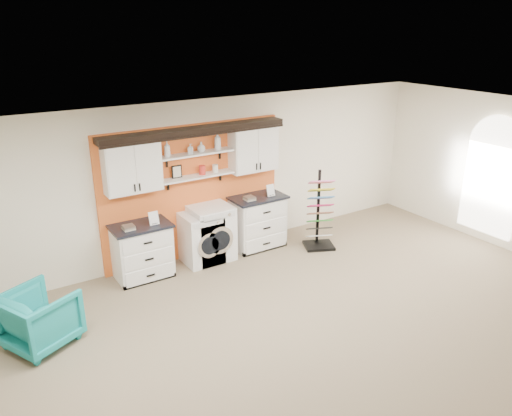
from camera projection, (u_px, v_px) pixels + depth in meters
floor at (340, 373)px, 6.08m from camera, size 10.00×10.00×0.00m
ceiling at (356, 149)px, 5.09m from camera, size 10.00×10.00×0.00m
wall_back at (192, 181)px, 8.75m from camera, size 10.00×0.00×10.00m
accent_panel at (194, 192)px, 8.79m from camera, size 3.40×0.07×2.40m
upper_cabinet_left at (132, 166)px, 7.85m from camera, size 0.90×0.35×0.84m
upper_cabinet_right at (253, 148)px, 8.98m from camera, size 0.90×0.35×0.84m
shelf_lower at (197, 176)px, 8.54m from camera, size 1.32×0.28×0.03m
shelf_upper at (196, 154)px, 8.40m from camera, size 1.32×0.28×0.03m
crown_molding at (195, 130)px, 8.27m from camera, size 3.30×0.41×0.13m
window_arched at (492, 173)px, 9.26m from camera, size 0.06×1.10×2.25m
picture_frame at (177, 172)px, 8.36m from camera, size 0.18×0.02×0.22m
canister_red at (202, 170)px, 8.56m from camera, size 0.11×0.11×0.16m
canister_cream at (215, 168)px, 8.69m from camera, size 0.10×0.10×0.14m
base_cabinet_left at (142, 251)px, 8.22m from camera, size 0.96×0.66×0.94m
base_cabinet_right at (258, 222)px, 9.35m from camera, size 1.02×0.66×1.00m
washer at (201, 238)px, 8.77m from camera, size 0.64×0.71×0.90m
dryer at (211, 233)px, 8.85m from camera, size 0.71×0.71×0.99m
sample_rack at (319, 223)px, 9.33m from camera, size 0.67×0.63×1.48m
armchair at (39, 318)px, 6.52m from camera, size 1.12×1.11×0.77m
soap_bottle_a at (167, 149)px, 8.09m from camera, size 0.13×0.13×0.26m
soap_bottle_b at (190, 149)px, 8.32m from camera, size 0.11×0.11×0.17m
soap_bottle_c at (201, 147)px, 8.42m from camera, size 0.19×0.19×0.17m
soap_bottle_d at (218, 141)px, 8.55m from camera, size 0.14×0.14×0.30m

